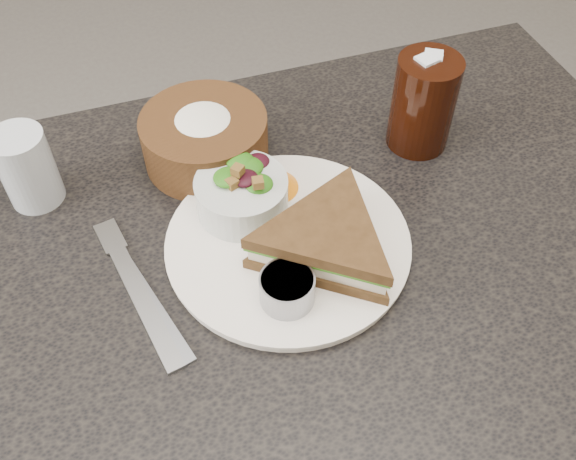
% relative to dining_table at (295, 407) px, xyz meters
% --- Properties ---
extents(dining_table, '(1.00, 0.70, 0.75)m').
position_rel_dining_table_xyz_m(dining_table, '(0.00, 0.00, 0.00)').
color(dining_table, black).
rests_on(dining_table, floor).
extents(dinner_plate, '(0.28, 0.28, 0.01)m').
position_rel_dining_table_xyz_m(dinner_plate, '(-0.00, 0.03, 0.38)').
color(dinner_plate, white).
rests_on(dinner_plate, dining_table).
extents(sandwich, '(0.26, 0.26, 0.05)m').
position_rel_dining_table_xyz_m(sandwich, '(0.03, -0.01, 0.41)').
color(sandwich, '#483019').
rests_on(sandwich, dinner_plate).
extents(salad_bowl, '(0.11, 0.11, 0.06)m').
position_rel_dining_table_xyz_m(salad_bowl, '(-0.04, 0.09, 0.42)').
color(salad_bowl, '#BBC2BF').
rests_on(salad_bowl, dinner_plate).
extents(dressing_ramekin, '(0.07, 0.07, 0.04)m').
position_rel_dining_table_xyz_m(dressing_ramekin, '(-0.03, -0.05, 0.40)').
color(dressing_ramekin, gray).
rests_on(dressing_ramekin, dinner_plate).
extents(orange_wedge, '(0.08, 0.08, 0.03)m').
position_rel_dining_table_xyz_m(orange_wedge, '(0.01, 0.11, 0.40)').
color(orange_wedge, orange).
rests_on(orange_wedge, dinner_plate).
extents(fork, '(0.06, 0.20, 0.01)m').
position_rel_dining_table_xyz_m(fork, '(-0.18, 0.01, 0.38)').
color(fork, gray).
rests_on(fork, dining_table).
extents(knife, '(0.07, 0.21, 0.00)m').
position_rel_dining_table_xyz_m(knife, '(-0.17, 0.02, 0.38)').
color(knife, gray).
rests_on(knife, dining_table).
extents(bread_basket, '(0.17, 0.17, 0.09)m').
position_rel_dining_table_xyz_m(bread_basket, '(-0.05, 0.20, 0.42)').
color(bread_basket, '#57361A').
rests_on(bread_basket, dining_table).
extents(cola_glass, '(0.11, 0.11, 0.14)m').
position_rel_dining_table_xyz_m(cola_glass, '(0.22, 0.14, 0.44)').
color(cola_glass, black).
rests_on(cola_glass, dining_table).
extents(water_glass, '(0.07, 0.07, 0.10)m').
position_rel_dining_table_xyz_m(water_glass, '(-0.27, 0.20, 0.42)').
color(water_glass, silver).
rests_on(water_glass, dining_table).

